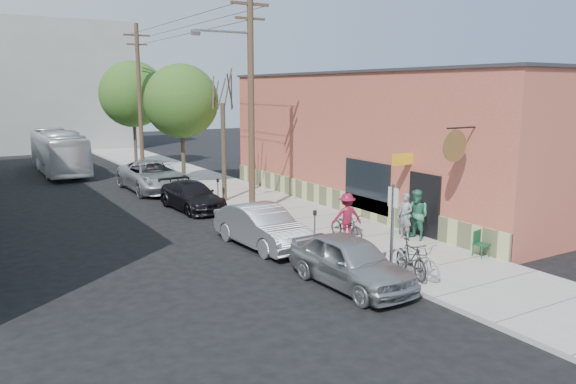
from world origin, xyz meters
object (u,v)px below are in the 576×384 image
parked_bike_b (414,259)px  patio_chair_b (481,244)px  patio_chair_a (407,224)px  parked_bike_a (411,258)px  patron_grey (405,216)px  car_2 (192,196)px  parking_meter_far (218,187)px  cyclist (347,216)px  tree_leafy_mid (181,101)px  patron_green (417,215)px  car_1 (262,227)px  bus (59,152)px  utility_pole_near (250,98)px  tree_bare (224,152)px  parking_meter_near (315,221)px  sign_post (392,220)px  tree_leafy_far (133,94)px  car_3 (153,176)px  car_0 (350,261)px

parked_bike_b → patio_chair_b: bearing=0.9°
patio_chair_a → parked_bike_a: (-3.37, -3.80, 0.13)m
patron_grey → car_2: patron_grey is taller
parking_meter_far → cyclist: 8.96m
car_2 → parked_bike_a: bearing=-85.3°
tree_leafy_mid → patron_grey: 16.83m
patio_chair_b → cyclist: bearing=110.0°
patio_chair_a → patron_green: patron_green is taller
car_1 → bus: (-3.19, 23.72, 0.71)m
utility_pole_near → tree_bare: bearing=83.8°
utility_pole_near → patio_chair_b: size_ratio=11.36×
parking_meter_far → tree_bare: tree_bare is taller
parking_meter_near → sign_post: bearing=-88.6°
utility_pole_near → parked_bike_a: size_ratio=5.26×
bus → patron_green: bearing=-71.3°
bus → parked_bike_b: bearing=-78.6°
car_1 → car_2: size_ratio=1.01×
patron_grey → bus: 27.26m
tree_leafy_far → patron_green: (3.03, -26.38, -4.30)m
car_3 → parking_meter_near: bearing=-84.1°
patio_chair_a → car_2: bearing=120.2°
parked_bike_b → tree_bare: bearing=86.3°
parking_meter_near → patio_chair_b: bearing=-48.3°
utility_pole_near → patron_grey: (3.16, -6.61, -4.37)m
utility_pole_near → parked_bike_a: (0.26, -10.02, -4.69)m
utility_pole_near → cyclist: bearing=-77.8°
tree_bare → patio_chair_b: bearing=-76.1°
cyclist → parked_bike_a: cyclist is taller
patio_chair_a → car_2: car_2 is taller
bus → patron_grey: bearing=-71.6°
car_2 → car_0: bearing=-93.3°
tree_leafy_far → car_0: tree_leafy_far is taller
car_2 → patio_chair_a: bearing=-64.2°
car_2 → car_1: bearing=-94.9°
utility_pole_near → tree_leafy_far: (0.41, 19.42, -0.00)m
patron_grey → parked_bike_a: 4.49m
patio_chair_a → cyclist: 2.56m
parking_meter_far → car_0: car_0 is taller
patron_grey → patron_green: patron_green is taller
sign_post → car_1: 5.54m
cyclist → car_0: (-2.79, -3.88, -0.27)m
tree_leafy_far → car_3: size_ratio=1.24×
parking_meter_far → patron_grey: size_ratio=0.70×
patio_chair_b → patron_grey: (-0.59, 3.13, 0.44)m
sign_post → parked_bike_a: 1.28m
car_1 → tree_bare: bearing=71.2°
patio_chair_b → parked_bike_a: 3.51m
car_3 → tree_leafy_mid: bearing=12.2°
bus → cyclist: bearing=-75.1°
sign_post → cyclist: sign_post is taller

